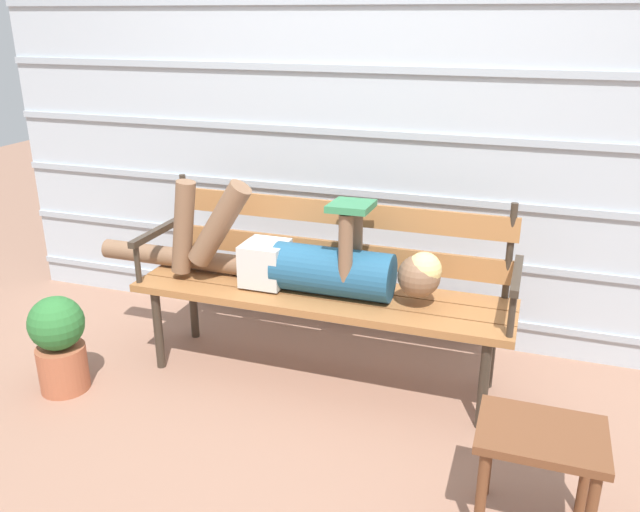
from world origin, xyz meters
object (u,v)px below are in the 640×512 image
at_px(footstool, 540,451).
at_px(potted_plant, 59,342).
at_px(park_bench, 325,277).
at_px(reclining_person, 299,260).

xyz_separation_m(footstool, potted_plant, (-2.12, 0.21, -0.07)).
relative_size(park_bench, reclining_person, 1.01).
relative_size(footstool, potted_plant, 0.88).
bearing_deg(park_bench, reclining_person, -145.98).
relative_size(park_bench, footstool, 4.32).
xyz_separation_m(park_bench, reclining_person, (-0.10, -0.07, 0.10)).
distance_m(park_bench, potted_plant, 1.27).
height_order(park_bench, potted_plant, park_bench).
height_order(park_bench, footstool, park_bench).
height_order(reclining_person, footstool, reclining_person).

